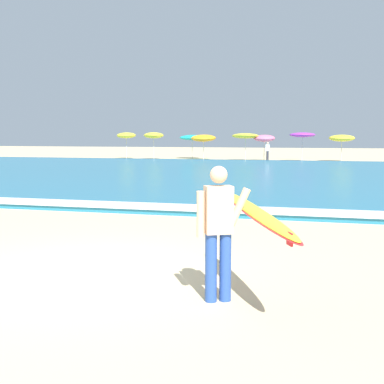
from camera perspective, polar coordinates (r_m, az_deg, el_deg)
name	(u,v)px	position (r m, az deg, el deg)	size (l,w,h in m)	color
ground_plane	(91,273)	(7.95, -11.40, -9.00)	(160.00, 160.00, 0.00)	beige
sea	(256,174)	(26.73, 7.35, 2.05)	(120.00, 28.00, 0.14)	teal
surf_foam	(192,208)	(13.61, 0.05, -1.80)	(120.00, 1.31, 0.01)	white
surfer_with_board	(237,221)	(6.34, 5.15, -3.29)	(1.51, 2.72, 1.73)	#284CA3
beach_umbrella_0	(126,135)	(45.34, -7.51, 6.42)	(1.70, 1.72, 2.40)	beige
beach_umbrella_1	(154,135)	(43.91, -4.40, 6.46)	(1.72, 1.73, 2.38)	beige
beach_umbrella_2	(192,137)	(45.59, 0.03, 6.24)	(2.29, 2.31, 2.21)	beige
beach_umbrella_3	(203,138)	(43.10, 1.32, 6.17)	(2.12, 2.16, 2.25)	beige
beach_umbrella_4	(245,136)	(41.77, 6.12, 6.38)	(2.22, 2.24, 2.33)	beige
beach_umbrella_5	(264,138)	(41.83, 8.26, 6.09)	(1.75, 1.78, 2.21)	beige
beach_umbrella_6	(302,135)	(41.48, 12.49, 6.39)	(2.07, 2.07, 2.36)	beige
beach_umbrella_7	(342,138)	(41.93, 16.74, 5.91)	(2.02, 2.04, 2.20)	beige
beachgoer_near_row_left	(268,151)	(41.34, 8.62, 4.65)	(0.32, 0.20, 1.58)	#383842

